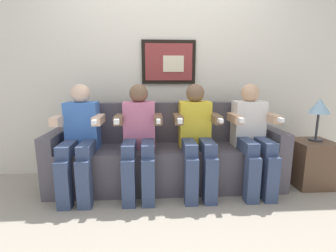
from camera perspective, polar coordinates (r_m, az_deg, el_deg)
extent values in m
plane|color=#9E9384|center=(2.53, 0.23, -16.45)|extent=(6.32, 6.32, 0.00)
cube|color=silver|center=(3.00, -0.79, 13.65)|extent=(4.86, 0.05, 2.60)
cube|color=black|center=(2.97, 0.16, 14.64)|extent=(0.63, 0.03, 0.50)
cube|color=maroon|center=(2.95, 0.18, 14.66)|extent=(0.55, 0.02, 0.42)
cube|color=beige|center=(2.94, 1.27, 14.27)|extent=(0.24, 0.02, 0.18)
cube|color=#514C56|center=(2.70, -0.20, -9.35)|extent=(2.18, 0.58, 0.45)
cube|color=#514C56|center=(2.79, -0.48, 0.94)|extent=(2.18, 0.14, 0.45)
cube|color=#514C56|center=(2.85, -24.41, -7.46)|extent=(0.14, 0.58, 0.62)
cube|color=#514C56|center=(2.97, 22.90, -6.57)|extent=(0.14, 0.58, 0.62)
cube|color=#3F72CC|center=(2.66, -19.24, 0.10)|extent=(0.32, 0.20, 0.48)
sphere|color=beige|center=(2.62, -19.70, 7.11)|extent=(0.19, 0.19, 0.19)
cube|color=#38476B|center=(2.54, -22.12, -4.80)|extent=(0.12, 0.40, 0.12)
cube|color=#38476B|center=(2.49, -18.17, -4.85)|extent=(0.12, 0.40, 0.12)
cube|color=#38476B|center=(2.45, -23.10, -12.50)|extent=(0.12, 0.12, 0.45)
cube|color=#38476B|center=(2.40, -18.94, -12.73)|extent=(0.12, 0.12, 0.45)
cube|color=beige|center=(2.59, -24.10, 1.26)|extent=(0.08, 0.28, 0.08)
cube|color=beige|center=(2.48, -15.85, 1.43)|extent=(0.08, 0.28, 0.08)
cube|color=white|center=(2.33, -16.67, 1.00)|extent=(0.04, 0.13, 0.04)
cube|color=pink|center=(2.56, -6.66, 0.27)|extent=(0.32, 0.20, 0.48)
sphere|color=brown|center=(2.52, -6.83, 7.55)|extent=(0.19, 0.19, 0.19)
cube|color=#38476B|center=(2.42, -8.94, -4.86)|extent=(0.12, 0.40, 0.12)
cube|color=#38476B|center=(2.41, -4.65, -4.83)|extent=(0.12, 0.40, 0.12)
cube|color=#38476B|center=(2.33, -9.16, -13.00)|extent=(0.12, 0.12, 0.45)
cube|color=#38476B|center=(2.32, -4.61, -13.00)|extent=(0.12, 0.12, 0.45)
cube|color=brown|center=(2.45, -11.29, 1.51)|extent=(0.08, 0.28, 0.08)
cube|color=brown|center=(2.43, -2.36, 1.64)|extent=(0.08, 0.28, 0.08)
cube|color=white|center=(2.27, -2.26, 1.21)|extent=(0.04, 0.13, 0.04)
cube|color=white|center=(2.29, -11.81, 1.08)|extent=(0.04, 0.10, 0.04)
cube|color=yellow|center=(2.60, 6.20, 0.43)|extent=(0.32, 0.20, 0.48)
sphere|color=brown|center=(2.56, 6.35, 7.61)|extent=(0.19, 0.19, 0.19)
cube|color=#38476B|center=(2.43, 4.82, -4.66)|extent=(0.12, 0.40, 0.12)
cube|color=#38476B|center=(2.46, 8.97, -4.54)|extent=(0.12, 0.40, 0.12)
cube|color=#38476B|center=(2.34, 5.44, -12.72)|extent=(0.12, 0.12, 0.45)
cube|color=#38476B|center=(2.38, 9.83, -12.48)|extent=(0.12, 0.12, 0.45)
cube|color=brown|center=(2.44, 2.32, 1.69)|extent=(0.08, 0.28, 0.08)
cube|color=brown|center=(2.51, 10.99, 1.75)|extent=(0.08, 0.28, 0.08)
cube|color=white|center=(2.35, 11.97, 1.34)|extent=(0.04, 0.13, 0.04)
cube|color=white|center=(2.28, 2.74, 1.27)|extent=(0.04, 0.10, 0.04)
cube|color=white|center=(2.76, 18.15, 0.55)|extent=(0.32, 0.20, 0.48)
sphere|color=tan|center=(2.72, 18.57, 7.31)|extent=(0.19, 0.19, 0.19)
cube|color=#38476B|center=(2.58, 17.67, -4.22)|extent=(0.12, 0.40, 0.12)
cube|color=#38476B|center=(2.65, 21.31, -4.06)|extent=(0.12, 0.40, 0.12)
cube|color=#38476B|center=(2.50, 18.96, -11.75)|extent=(0.12, 0.12, 0.45)
cube|color=#38476B|center=(2.57, 22.74, -11.36)|extent=(0.12, 0.12, 0.45)
cube|color=tan|center=(2.57, 15.29, 1.77)|extent=(0.08, 0.28, 0.08)
cube|color=tan|center=(2.71, 22.91, 1.78)|extent=(0.08, 0.28, 0.08)
cube|color=white|center=(2.57, 24.50, 1.40)|extent=(0.04, 0.13, 0.04)
cube|color=white|center=(2.42, 16.53, 1.37)|extent=(0.04, 0.10, 0.04)
cube|color=brown|center=(3.14, 30.31, -7.45)|extent=(0.40, 0.40, 0.50)
cylinder|color=#333338|center=(3.11, 31.11, -2.74)|extent=(0.14, 0.14, 0.02)
cylinder|color=#333338|center=(3.08, 31.39, -0.03)|extent=(0.02, 0.02, 0.28)
cone|color=#8CB2CC|center=(3.05, 31.81, 4.02)|extent=(0.22, 0.22, 0.16)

